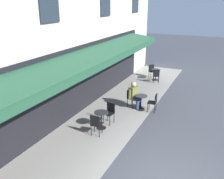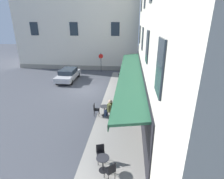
{
  "view_description": "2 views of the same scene",
  "coord_description": "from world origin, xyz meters",
  "px_view_note": "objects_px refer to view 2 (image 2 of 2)",
  "views": [
    {
      "loc": [
        6.14,
        1.17,
        5.13
      ],
      "look_at": [
        -3.04,
        -3.06,
        1.54
      ],
      "focal_mm": 40.25,
      "sensor_mm": 36.0,
      "label": 1
    },
    {
      "loc": [
        -16.33,
        -4.08,
        6.5
      ],
      "look_at": [
        -1.89,
        -2.59,
        0.92
      ],
      "focal_mm": 28.73,
      "sensor_mm": 36.0,
      "label": 2
    }
  ],
  "objects_px": {
    "cafe_table_mid_terrace": "(104,109)",
    "cafe_chair_black_under_awning": "(120,77)",
    "parked_car_silver": "(68,74)",
    "cafe_chair_black_near_door": "(95,109)",
    "cafe_chair_black_corner_right": "(126,74)",
    "seated_companion_in_black": "(125,73)",
    "potted_plant_mid_terrace": "(125,71)",
    "cafe_chair_black_facing_street": "(101,152)",
    "cafe_table_far_end": "(123,76)",
    "potted_plant_entrance_right": "(133,73)",
    "cafe_chair_black_corner_left": "(119,93)",
    "potted_plant_entrance_left": "(130,70)",
    "cafe_chair_black_back_row": "(112,110)",
    "no_parking_sign": "(101,59)",
    "cafe_table_streetside": "(103,162)",
    "seated_patron_in_olive": "(109,108)",
    "cafe_chair_black_kerbside": "(117,99)",
    "cafe_chair_black_by_window": "(111,170)",
    "cafe_table_near_entrance": "(119,96)"
  },
  "relations": [
    {
      "from": "cafe_table_streetside",
      "to": "cafe_chair_black_corner_right",
      "type": "distance_m",
      "value": 14.27
    },
    {
      "from": "cafe_table_near_entrance",
      "to": "seated_companion_in_black",
      "type": "xyz_separation_m",
      "value": [
        6.4,
        -0.28,
        0.22
      ]
    },
    {
      "from": "cafe_chair_black_near_door",
      "to": "potted_plant_entrance_left",
      "type": "bearing_deg",
      "value": -11.56
    },
    {
      "from": "cafe_chair_black_by_window",
      "to": "seated_companion_in_black",
      "type": "xyz_separation_m",
      "value": [
        14.55,
        -0.09,
        0.16
      ]
    },
    {
      "from": "cafe_chair_black_kerbside",
      "to": "cafe_chair_black_near_door",
      "type": "height_order",
      "value": "same"
    },
    {
      "from": "cafe_chair_black_facing_street",
      "to": "cafe_table_far_end",
      "type": "relative_size",
      "value": 1.21
    },
    {
      "from": "cafe_chair_black_kerbside",
      "to": "no_parking_sign",
      "type": "distance_m",
      "value": 10.42
    },
    {
      "from": "cafe_chair_black_back_row",
      "to": "cafe_chair_black_facing_street",
      "type": "xyz_separation_m",
      "value": [
        -4.34,
        0.12,
        0.0
      ]
    },
    {
      "from": "cafe_table_far_end",
      "to": "no_parking_sign",
      "type": "xyz_separation_m",
      "value": [
        3.24,
        3.09,
        1.3
      ]
    },
    {
      "from": "cafe_chair_black_under_awning",
      "to": "cafe_chair_black_corner_right",
      "type": "relative_size",
      "value": 1.0
    },
    {
      "from": "cafe_table_near_entrance",
      "to": "cafe_table_streetside",
      "type": "distance_m",
      "value": 7.68
    },
    {
      "from": "seated_companion_in_black",
      "to": "potted_plant_entrance_left",
      "type": "bearing_deg",
      "value": -11.91
    },
    {
      "from": "cafe_chair_black_under_awning",
      "to": "cafe_table_far_end",
      "type": "bearing_deg",
      "value": -22.45
    },
    {
      "from": "cafe_chair_black_corner_left",
      "to": "potted_plant_entrance_left",
      "type": "relative_size",
      "value": 1.04
    },
    {
      "from": "cafe_chair_black_facing_street",
      "to": "cafe_chair_black_kerbside",
      "type": "bearing_deg",
      "value": -2.88
    },
    {
      "from": "cafe_table_streetside",
      "to": "no_parking_sign",
      "type": "bearing_deg",
      "value": 9.41
    },
    {
      "from": "cafe_table_mid_terrace",
      "to": "no_parking_sign",
      "type": "bearing_deg",
      "value": 10.21
    },
    {
      "from": "cafe_chair_black_under_awning",
      "to": "parked_car_silver",
      "type": "xyz_separation_m",
      "value": [
        -0.18,
        6.05,
        0.16
      ]
    },
    {
      "from": "cafe_table_mid_terrace",
      "to": "potted_plant_mid_terrace",
      "type": "height_order",
      "value": "potted_plant_mid_terrace"
    },
    {
      "from": "cafe_chair_black_near_door",
      "to": "cafe_chair_black_corner_right",
      "type": "bearing_deg",
      "value": -11.95
    },
    {
      "from": "seated_companion_in_black",
      "to": "potted_plant_entrance_right",
      "type": "bearing_deg",
      "value": -43.6
    },
    {
      "from": "cafe_table_near_entrance",
      "to": "seated_companion_in_black",
      "type": "relative_size",
      "value": 0.56
    },
    {
      "from": "cafe_table_streetside",
      "to": "cafe_table_far_end",
      "type": "bearing_deg",
      "value": -1.14
    },
    {
      "from": "cafe_chair_black_back_row",
      "to": "seated_companion_in_black",
      "type": "bearing_deg",
      "value": -3.68
    },
    {
      "from": "cafe_table_mid_terrace",
      "to": "cafe_chair_black_under_awning",
      "type": "bearing_deg",
      "value": -5.1
    },
    {
      "from": "cafe_chair_black_near_door",
      "to": "cafe_chair_black_under_awning",
      "type": "height_order",
      "value": "same"
    },
    {
      "from": "cafe_table_near_entrance",
      "to": "cafe_table_mid_terrace",
      "type": "relative_size",
      "value": 1.0
    },
    {
      "from": "cafe_chair_black_corner_left",
      "to": "potted_plant_entrance_right",
      "type": "relative_size",
      "value": 1.0
    },
    {
      "from": "cafe_table_streetside",
      "to": "cafe_chair_black_under_awning",
      "type": "distance_m",
      "value": 13.14
    },
    {
      "from": "cafe_chair_black_kerbside",
      "to": "seated_patron_in_olive",
      "type": "height_order",
      "value": "seated_patron_in_olive"
    },
    {
      "from": "cafe_table_streetside",
      "to": "cafe_chair_black_corner_right",
      "type": "relative_size",
      "value": 0.82
    },
    {
      "from": "cafe_chair_black_corner_left",
      "to": "cafe_chair_black_by_window",
      "type": "relative_size",
      "value": 1.0
    },
    {
      "from": "cafe_chair_black_corner_left",
      "to": "cafe_table_mid_terrace",
      "type": "bearing_deg",
      "value": 165.36
    },
    {
      "from": "cafe_table_mid_terrace",
      "to": "parked_car_silver",
      "type": "distance_m",
      "value": 9.47
    },
    {
      "from": "no_parking_sign",
      "to": "potted_plant_mid_terrace",
      "type": "relative_size",
      "value": 2.71
    },
    {
      "from": "cafe_chair_black_under_awning",
      "to": "parked_car_silver",
      "type": "relative_size",
      "value": 0.21
    },
    {
      "from": "cafe_table_far_end",
      "to": "potted_plant_mid_terrace",
      "type": "distance_m",
      "value": 2.53
    },
    {
      "from": "cafe_chair_black_corner_right",
      "to": "cafe_chair_black_back_row",
      "type": "bearing_deg",
      "value": 175.66
    },
    {
      "from": "parked_car_silver",
      "to": "potted_plant_entrance_right",
      "type": "bearing_deg",
      "value": -74.36
    },
    {
      "from": "cafe_table_far_end",
      "to": "potted_plant_entrance_left",
      "type": "bearing_deg",
      "value": -14.48
    },
    {
      "from": "cafe_table_far_end",
      "to": "seated_companion_in_black",
      "type": "bearing_deg",
      "value": -33.62
    },
    {
      "from": "cafe_chair_black_kerbside",
      "to": "potted_plant_entrance_left",
      "type": "height_order",
      "value": "cafe_chair_black_kerbside"
    },
    {
      "from": "cafe_table_mid_terrace",
      "to": "cafe_chair_black_kerbside",
      "type": "bearing_deg",
      "value": -22.93
    },
    {
      "from": "cafe_chair_black_near_door",
      "to": "cafe_chair_black_facing_street",
      "type": "height_order",
      "value": "same"
    },
    {
      "from": "cafe_table_near_entrance",
      "to": "cafe_table_streetside",
      "type": "relative_size",
      "value": 1.0
    },
    {
      "from": "cafe_chair_black_back_row",
      "to": "no_parking_sign",
      "type": "xyz_separation_m",
      "value": [
        12.03,
        2.73,
        1.25
      ]
    },
    {
      "from": "cafe_chair_black_corner_right",
      "to": "seated_companion_in_black",
      "type": "distance_m",
      "value": 0.27
    },
    {
      "from": "potted_plant_mid_terrace",
      "to": "cafe_chair_black_under_awning",
      "type": "bearing_deg",
      "value": 171.8
    },
    {
      "from": "potted_plant_mid_terrace",
      "to": "cafe_chair_black_kerbside",
      "type": "bearing_deg",
      "value": 177.79
    },
    {
      "from": "seated_patron_in_olive",
      "to": "cafe_table_streetside",
      "type": "bearing_deg",
      "value": -176.68
    }
  ]
}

